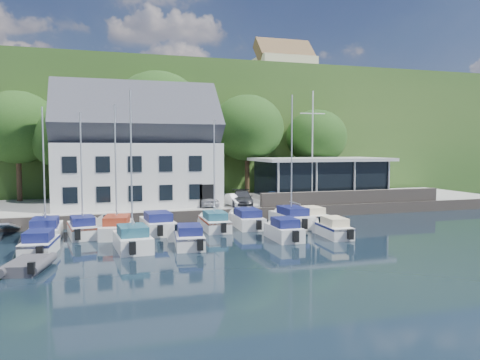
{
  "coord_description": "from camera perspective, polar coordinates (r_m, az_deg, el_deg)",
  "views": [
    {
      "loc": [
        -10.63,
        -26.25,
        6.16
      ],
      "look_at": [
        0.35,
        9.0,
        3.57
      ],
      "focal_mm": 35.0,
      "sensor_mm": 36.0,
      "label": 1
    }
  ],
  "objects": [
    {
      "name": "hillside",
      "position": [
        88.9,
        -10.48,
        5.14
      ],
      "size": [
        160.0,
        75.0,
        16.0
      ],
      "primitive_type": "cube",
      "color": "#24491B",
      "rests_on": "ground"
    },
    {
      "name": "quay",
      "position": [
        45.38,
        -3.63,
        -3.16
      ],
      "size": [
        60.0,
        13.0,
        1.0
      ],
      "primitive_type": "cube",
      "color": "#999A94",
      "rests_on": "ground"
    },
    {
      "name": "car_white",
      "position": [
        40.91,
        -0.57,
        -2.46
      ],
      "size": [
        1.3,
        3.37,
        1.09
      ],
      "primitive_type": "imported",
      "rotation": [
        0.0,
        0.0,
        0.04
      ],
      "color": "silver",
      "rests_on": "quay"
    },
    {
      "name": "car_dgrey",
      "position": [
        41.35,
        0.23,
        -2.24
      ],
      "size": [
        2.94,
        4.84,
        1.31
      ],
      "primitive_type": "imported",
      "rotation": [
        0.0,
        0.0,
        -0.26
      ],
      "color": "#2F3034",
      "rests_on": "quay"
    },
    {
      "name": "tree_2",
      "position": [
        48.88,
        -9.99,
        5.47
      ],
      "size": [
        9.45,
        9.45,
        12.91
      ],
      "primitive_type": null,
      "color": "#16340F",
      "rests_on": "quay"
    },
    {
      "name": "boat_r1_6",
      "position": [
        36.61,
        6.31,
        1.67
      ],
      "size": [
        2.3,
        6.89,
        9.36
      ],
      "primitive_type": null,
      "rotation": [
        0.0,
        0.0,
        0.02
      ],
      "color": "silver",
      "rests_on": "ground"
    },
    {
      "name": "seawall",
      "position": [
        44.16,
        13.64,
        -2.03
      ],
      "size": [
        18.0,
        0.5,
        1.2
      ],
      "primitive_type": "cube",
      "color": "#63574F",
      "rests_on": "quay"
    },
    {
      "name": "boat_r2_3",
      "position": [
        31.52,
        5.37,
        -5.91
      ],
      "size": [
        1.88,
        4.95,
        1.48
      ],
      "primitive_type": null,
      "rotation": [
        0.0,
        0.0,
        -0.01
      ],
      "color": "silver",
      "rests_on": "ground"
    },
    {
      "name": "boat_r1_1",
      "position": [
        33.7,
        -18.76,
        0.85
      ],
      "size": [
        2.6,
        5.67,
        8.85
      ],
      "primitive_type": null,
      "rotation": [
        0.0,
        0.0,
        0.13
      ],
      "color": "silver",
      "rests_on": "ground"
    },
    {
      "name": "car_silver",
      "position": [
        41.14,
        -4.31,
        -2.3
      ],
      "size": [
        2.02,
        3.96,
        1.29
      ],
      "primitive_type": "imported",
      "rotation": [
        0.0,
        0.0,
        0.13
      ],
      "color": "silver",
      "rests_on": "quay"
    },
    {
      "name": "boat_r1_3",
      "position": [
        34.39,
        -10.01,
        -5.08
      ],
      "size": [
        2.55,
        6.36,
        1.53
      ],
      "primitive_type": null,
      "rotation": [
        0.0,
        0.0,
        0.06
      ],
      "color": "silver",
      "rests_on": "ground"
    },
    {
      "name": "boat_r2_0",
      "position": [
        29.3,
        -23.27,
        -7.02
      ],
      "size": [
        2.34,
        5.04,
        1.44
      ],
      "primitive_type": null,
      "rotation": [
        0.0,
        0.0,
        -0.11
      ],
      "color": "silver",
      "rests_on": "ground"
    },
    {
      "name": "boat_r1_7",
      "position": [
        38.23,
        8.55,
        -4.25
      ],
      "size": [
        2.26,
        5.18,
        1.39
      ],
      "primitive_type": null,
      "rotation": [
        0.0,
        0.0,
        0.06
      ],
      "color": "silver",
      "rests_on": "ground"
    },
    {
      "name": "ground",
      "position": [
        28.98,
        4.68,
        -8.27
      ],
      "size": [
        180.0,
        180.0,
        0.0
      ],
      "primitive_type": "plane",
      "color": "black",
      "rests_on": "ground"
    },
    {
      "name": "tree_4",
      "position": [
        53.85,
        9.28,
        3.49
      ],
      "size": [
        6.9,
        6.9,
        9.43
      ],
      "primitive_type": null,
      "color": "#16340F",
      "rests_on": "quay"
    },
    {
      "name": "tree_3",
      "position": [
        50.47,
        0.88,
        4.28
      ],
      "size": [
        7.89,
        7.89,
        10.79
      ],
      "primitive_type": null,
      "color": "#16340F",
      "rests_on": "quay"
    },
    {
      "name": "field_patch",
      "position": [
        98.54,
        -6.41,
        9.81
      ],
      "size": [
        50.0,
        30.0,
        0.3
      ],
      "primitive_type": "cube",
      "color": "#5A6633",
      "rests_on": "hillside"
    },
    {
      "name": "boat_r2_4",
      "position": [
        33.04,
        11.26,
        -5.6
      ],
      "size": [
        2.03,
        5.53,
        1.37
      ],
      "primitive_type": null,
      "rotation": [
        0.0,
        0.0,
        -0.07
      ],
      "color": "silver",
      "rests_on": "ground"
    },
    {
      "name": "gangway",
      "position": [
        36.26,
        -26.51,
        -6.19
      ],
      "size": [
        1.2,
        6.0,
        1.4
      ],
      "primitive_type": null,
      "color": "silver",
      "rests_on": "ground"
    },
    {
      "name": "club_pavilion",
      "position": [
        47.56,
        9.78,
        0.21
      ],
      "size": [
        13.2,
        7.2,
        4.1
      ],
      "primitive_type": null,
      "color": "black",
      "rests_on": "quay"
    },
    {
      "name": "tree_1",
      "position": [
        47.81,
        -20.56,
        2.99
      ],
      "size": [
        6.61,
        6.61,
        9.03
      ],
      "primitive_type": null,
      "color": "#16340F",
      "rests_on": "quay"
    },
    {
      "name": "boat_r1_5",
      "position": [
        36.27,
        0.84,
        -4.61
      ],
      "size": [
        2.37,
        6.48,
        1.44
      ],
      "primitive_type": null,
      "rotation": [
        0.0,
        0.0,
        -0.05
      ],
      "color": "silver",
      "rests_on": "ground"
    },
    {
      "name": "flagpole",
      "position": [
        43.72,
        8.82,
        3.97
      ],
      "size": [
        2.48,
        0.2,
        10.32
      ],
      "primitive_type": null,
      "color": "silver",
      "rests_on": "quay"
    },
    {
      "name": "harbor_building",
      "position": [
        42.91,
        -12.47,
        2.84
      ],
      "size": [
        14.4,
        8.2,
        8.7
      ],
      "primitive_type": null,
      "color": "silver",
      "rests_on": "quay"
    },
    {
      "name": "dinghy_1",
      "position": [
        25.93,
        -24.45,
        -9.23
      ],
      "size": [
        2.65,
        3.63,
        0.76
      ],
      "primitive_type": null,
      "rotation": [
        0.0,
        0.0,
        -0.23
      ],
      "color": "#38373C",
      "rests_on": "ground"
    },
    {
      "name": "tree_0",
      "position": [
        49.41,
        -25.43,
        3.74
      ],
      "size": [
        7.7,
        7.7,
        10.52
      ],
      "primitive_type": null,
      "color": "#16340F",
      "rests_on": "quay"
    },
    {
      "name": "boat_r1_4",
      "position": [
        34.7,
        -3.16,
        0.86
      ],
      "size": [
        2.07,
        6.11,
        8.51
      ],
      "primitive_type": null,
      "rotation": [
        0.0,
        0.0,
        -0.03
      ],
      "color": "silver",
      "rests_on": "ground"
    },
    {
      "name": "farmhouse",
      "position": [
        85.92,
        5.41,
        13.34
      ],
      "size": [
        10.4,
        7.0,
        8.2
      ],
      "primitive_type": null,
      "color": "beige",
      "rests_on": "hillside"
    },
    {
      "name": "boat_r2_2",
      "position": [
        29.43,
        -6.24,
        -6.74
      ],
      "size": [
        2.48,
        5.7,
        1.37
      ],
      "primitive_type": null,
      "rotation": [
        0.0,
        0.0,
        -0.12
      ],
      "color": "silver",
      "rests_on": "ground"
    },
    {
      "name": "boat_r1_2",
      "position": [
        33.37,
        -14.91,
        0.88
      ],
      "size": [
        3.13,
        6.78,
        8.83
      ],
      "primitive_type": null,
      "rotation": [
        0.0,
        0.0,
        -0.17
      ],
      "color": "silver",
      "rests_on": "ground"
    },
    {
      "name": "car_blue",
      "position": [
        42.71,
        4.27,
        -2.1
      ],
      "size": [
        2.54,
        3.89,
        1.24
      ],
      "primitive_type": "imported",
      "rotation": [
        0.0,
        0.0,
        -0.34
      ],
      "color": "navy",
      "rests_on": "quay"
    },
    {
      "name": "quay_face",
      "position": [
        39.15,
        -1.37,
        -4.3
      ],
      "size": [
        60.0,
        0.3,
        1.0
      ],
      "primitive_type": "cube",
      "color": "#63574F",
      "rests_on": "ground"
    },
    {
      "name": "boat_r2_1",
      "position": [
        28.58,
        -13.1,
        0.74
      ],
      "size": [
        2.51,
        5.86,
        9.17
      ],
      "primitive_type": null,
      "rotation": [
        0.0,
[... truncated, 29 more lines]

